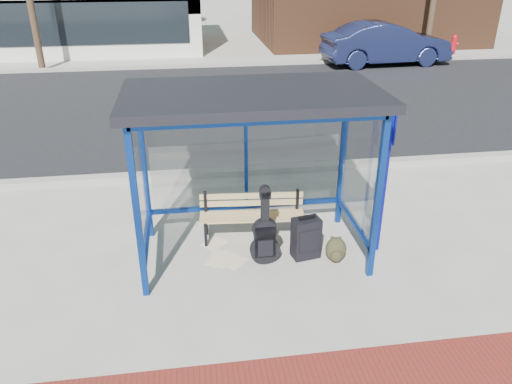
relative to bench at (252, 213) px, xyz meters
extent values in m
plane|color=#B2ADA0|center=(-0.05, -0.47, -0.42)|extent=(120.00, 120.00, 0.00)
cube|color=gray|center=(-0.05, 2.43, -0.36)|extent=(60.00, 0.25, 0.12)
cube|color=black|center=(-0.05, 7.53, -0.42)|extent=(60.00, 10.00, 0.00)
cube|color=gray|center=(-0.05, 12.63, -0.36)|extent=(60.00, 0.25, 0.12)
cube|color=#B2ADA0|center=(-0.05, 14.53, -0.42)|extent=(60.00, 4.00, 0.01)
cube|color=navy|center=(-1.55, -1.22, 0.73)|extent=(0.08, 0.08, 2.30)
cube|color=navy|center=(1.45, -1.22, 0.73)|extent=(0.08, 0.08, 2.30)
cube|color=navy|center=(-1.55, 0.28, 0.73)|extent=(0.08, 0.08, 2.30)
cube|color=navy|center=(1.45, 0.28, 0.73)|extent=(0.08, 0.08, 2.30)
cube|color=navy|center=(-0.05, 0.28, 1.84)|extent=(3.00, 0.08, 0.08)
cube|color=navy|center=(-0.05, -1.22, 1.84)|extent=(3.00, 0.08, 0.08)
cube|color=navy|center=(-1.55, -0.47, 1.84)|extent=(0.08, 1.50, 0.08)
cube|color=navy|center=(1.45, -0.47, 1.84)|extent=(0.08, 1.50, 0.08)
cube|color=navy|center=(-0.05, 0.28, -0.02)|extent=(3.00, 0.08, 0.06)
cube|color=navy|center=(-1.55, -0.47, -0.02)|extent=(0.08, 1.50, 0.06)
cube|color=navy|center=(1.45, -0.47, -0.02)|extent=(0.08, 1.50, 0.06)
cube|color=navy|center=(-0.05, 0.28, 0.93)|extent=(0.05, 0.05, 1.90)
cube|color=silver|center=(-0.05, 0.28, 0.89)|extent=(2.84, 0.01, 1.82)
cube|color=silver|center=(-1.55, -0.47, 0.89)|extent=(0.02, 1.34, 1.82)
cube|color=silver|center=(1.45, -0.47, 0.89)|extent=(0.02, 1.34, 1.82)
cube|color=black|center=(-0.05, -0.47, 1.94)|extent=(3.30, 1.80, 0.12)
cube|color=black|center=(-0.72, -0.17, -0.22)|extent=(0.05, 0.05, 0.39)
cube|color=black|center=(-0.69, 0.18, -0.05)|extent=(0.05, 0.05, 0.75)
cube|color=black|center=(-0.70, 0.01, -0.22)|extent=(0.07, 0.36, 0.04)
cube|color=black|center=(0.68, -0.28, -0.22)|extent=(0.05, 0.05, 0.39)
cube|color=black|center=(0.71, 0.06, -0.05)|extent=(0.05, 0.05, 0.75)
cube|color=black|center=(0.69, -0.11, -0.22)|extent=(0.07, 0.36, 0.04)
cube|color=tan|center=(-0.02, -0.20, -0.03)|extent=(1.58, 0.21, 0.03)
cube|color=tan|center=(-0.01, -0.10, -0.03)|extent=(1.58, 0.21, 0.03)
cube|color=tan|center=(0.00, -0.01, -0.03)|extent=(1.58, 0.21, 0.03)
cube|color=tan|center=(0.01, 0.09, -0.03)|extent=(1.58, 0.21, 0.03)
cube|color=tan|center=(0.01, 0.12, 0.10)|extent=(1.57, 0.16, 0.09)
cube|color=tan|center=(0.01, 0.12, 0.23)|extent=(1.57, 0.16, 0.09)
cylinder|color=black|center=(0.08, -0.72, -0.22)|extent=(0.41, 0.12, 0.41)
cylinder|color=black|center=(0.08, -0.72, 0.11)|extent=(0.34, 0.12, 0.34)
cube|color=black|center=(0.08, -0.72, -0.06)|extent=(0.30, 0.12, 0.49)
cube|color=black|center=(0.08, -0.72, 0.44)|extent=(0.11, 0.10, 0.49)
cube|color=black|center=(0.08, -0.72, 0.66)|extent=(0.15, 0.10, 0.10)
cube|color=black|center=(0.69, -0.66, -0.11)|extent=(0.42, 0.31, 0.61)
cylinder|color=black|center=(0.55, -0.68, -0.39)|extent=(0.10, 0.23, 0.06)
cylinder|color=black|center=(0.83, -0.63, -0.39)|extent=(0.10, 0.23, 0.06)
cube|color=black|center=(0.69, -0.66, 0.23)|extent=(0.25, 0.09, 0.04)
cube|color=black|center=(0.71, -0.78, -0.09)|extent=(0.31, 0.08, 0.33)
ellipsoid|color=#2A2717|center=(1.09, -0.80, -0.25)|extent=(0.33, 0.26, 0.35)
ellipsoid|color=#2A2717|center=(1.07, -0.91, -0.30)|extent=(0.19, 0.15, 0.18)
cube|color=#2A2717|center=(1.10, -0.78, -0.08)|extent=(0.10, 0.06, 0.03)
cube|color=#0D108F|center=(1.78, -0.61, 0.72)|extent=(0.08, 0.08, 2.28)
cube|color=#0D108F|center=(1.82, -0.62, 1.48)|extent=(0.10, 0.28, 0.43)
cube|color=white|center=(-0.59, -0.11, -0.42)|extent=(0.44, 0.44, 0.01)
cube|color=white|center=(-0.40, -0.60, -0.42)|extent=(0.54, 0.54, 0.01)
cube|color=white|center=(-0.55, -0.54, -0.42)|extent=(0.45, 0.49, 0.01)
imported|color=#181E43|center=(6.84, 12.09, 0.37)|extent=(4.90, 1.97, 1.58)
cylinder|color=#B20C19|center=(10.52, 13.68, -0.09)|extent=(0.22, 0.22, 0.66)
sphere|color=#B20C19|center=(10.52, 13.68, 0.27)|extent=(0.24, 0.24, 0.24)
cylinder|color=#B20C19|center=(10.52, 13.68, 0.02)|extent=(0.37, 0.23, 0.11)
camera|label=1|loc=(-0.90, -6.59, 3.58)|focal=35.00mm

